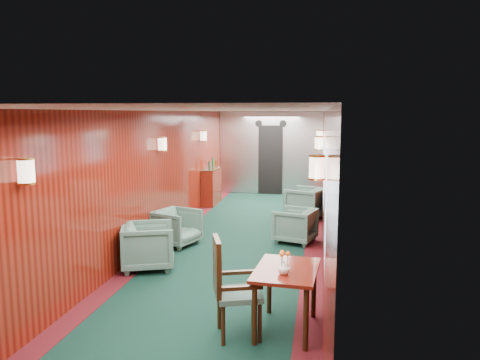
{
  "coord_description": "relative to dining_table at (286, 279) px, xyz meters",
  "views": [
    {
      "loc": [
        1.44,
        -7.61,
        2.37
      ],
      "look_at": [
        0.0,
        0.67,
        1.15
      ],
      "focal_mm": 35.0,
      "sensor_mm": 36.0,
      "label": 1
    }
  ],
  "objects": [
    {
      "name": "windows_right",
      "position": [
        0.39,
        3.0,
        0.86
      ],
      "size": [
        0.02,
        8.6,
        0.8
      ],
      "color": "silver",
      "rests_on": "ground"
    },
    {
      "name": "bulkhead",
      "position": [
        -1.1,
        8.66,
        0.6
      ],
      "size": [
        2.98,
        0.17,
        2.39
      ],
      "color": "silver",
      "rests_on": "ground"
    },
    {
      "name": "armchair_left_far",
      "position": [
        -2.18,
        3.0,
        -0.26
      ],
      "size": [
        0.91,
        0.9,
        0.65
      ],
      "primitive_type": "imported",
      "rotation": [
        0.0,
        0.0,
        1.23
      ],
      "color": "#1D433D",
      "rests_on": "ground"
    },
    {
      "name": "dining_table",
      "position": [
        0.0,
        0.0,
        0.0
      ],
      "size": [
        0.73,
        0.98,
        0.7
      ],
      "rotation": [
        0.0,
        0.0,
        -0.08
      ],
      "color": "maroon",
      "rests_on": "ground"
    },
    {
      "name": "armchair_left_near",
      "position": [
        -2.23,
        1.71,
        -0.24
      ],
      "size": [
        0.98,
        0.97,
        0.7
      ],
      "primitive_type": "imported",
      "rotation": [
        0.0,
        0.0,
        1.92
      ],
      "color": "#1D433D",
      "rests_on": "ground"
    },
    {
      "name": "flower_vase",
      "position": [
        -0.02,
        -0.17,
        0.18
      ],
      "size": [
        0.14,
        0.14,
        0.14
      ],
      "primitive_type": "imported",
      "rotation": [
        0.0,
        0.0,
        0.05
      ],
      "color": "white",
      "rests_on": "dining_table"
    },
    {
      "name": "armchair_right_far",
      "position": [
        0.01,
        5.58,
        -0.24
      ],
      "size": [
        0.99,
        0.98,
        0.7
      ],
      "primitive_type": "imported",
      "rotation": [
        0.0,
        0.0,
        -1.94
      ],
      "color": "#1D433D",
      "rests_on": "ground"
    },
    {
      "name": "armchair_right_near",
      "position": [
        -0.1,
        3.56,
        -0.27
      ],
      "size": [
        0.86,
        0.84,
        0.63
      ],
      "primitive_type": "imported",
      "rotation": [
        0.0,
        0.0,
        -1.87
      ],
      "color": "#1D433D",
      "rests_on": "ground"
    },
    {
      "name": "wall_sconces",
      "position": [
        -1.1,
        3.32,
        1.2
      ],
      "size": [
        2.97,
        7.97,
        0.25
      ],
      "color": "#FFE9C6",
      "rests_on": "ground"
    },
    {
      "name": "room",
      "position": [
        -1.1,
        2.75,
        1.05
      ],
      "size": [
        12.0,
        12.1,
        2.4
      ],
      "color": "black",
      "rests_on": "ground"
    },
    {
      "name": "credenza",
      "position": [
        -2.44,
        6.82,
        -0.11
      ],
      "size": [
        0.33,
        1.05,
        1.22
      ],
      "color": "maroon",
      "rests_on": "ground"
    },
    {
      "name": "side_chair",
      "position": [
        -0.58,
        -0.24,
        -0.0
      ],
      "size": [
        0.6,
        0.62,
        1.08
      ],
      "rotation": [
        0.0,
        0.0,
        0.32
      ],
      "color": "#1D433D",
      "rests_on": "ground"
    }
  ]
}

